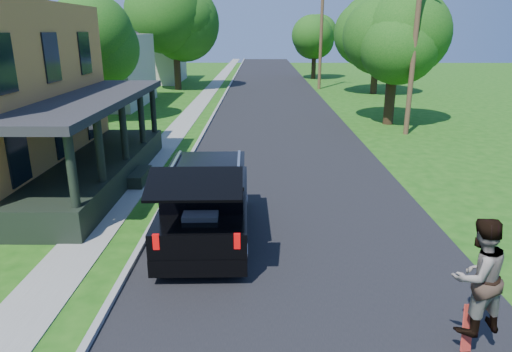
{
  "coord_description": "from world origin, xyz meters",
  "views": [
    {
      "loc": [
        -1.04,
        -9.57,
        5.26
      ],
      "look_at": [
        -1.15,
        3.0,
        1.24
      ],
      "focal_mm": 32.0,
      "sensor_mm": 36.0,
      "label": 1
    }
  ],
  "objects_px": {
    "skateboarder": "(478,276)",
    "utility_pole_near": "(415,41)",
    "tree_right_near": "(394,38)",
    "black_suv": "(207,203)"
  },
  "relations": [
    {
      "from": "utility_pole_near",
      "to": "tree_right_near",
      "type": "bearing_deg",
      "value": 99.74
    },
    {
      "from": "utility_pole_near",
      "to": "black_suv",
      "type": "bearing_deg",
      "value": -121.08
    },
    {
      "from": "black_suv",
      "to": "skateboarder",
      "type": "relative_size",
      "value": 2.74
    },
    {
      "from": "black_suv",
      "to": "utility_pole_near",
      "type": "bearing_deg",
      "value": 52.67
    },
    {
      "from": "tree_right_near",
      "to": "skateboarder",
      "type": "bearing_deg",
      "value": -101.15
    },
    {
      "from": "tree_right_near",
      "to": "utility_pole_near",
      "type": "height_order",
      "value": "utility_pole_near"
    },
    {
      "from": "black_suv",
      "to": "tree_right_near",
      "type": "height_order",
      "value": "tree_right_near"
    },
    {
      "from": "skateboarder",
      "to": "utility_pole_near",
      "type": "xyz_separation_m",
      "value": [
        4.21,
        17.25,
        3.27
      ]
    },
    {
      "from": "tree_right_near",
      "to": "utility_pole_near",
      "type": "distance_m",
      "value": 2.81
    },
    {
      "from": "skateboarder",
      "to": "utility_pole_near",
      "type": "distance_m",
      "value": 18.05
    }
  ]
}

